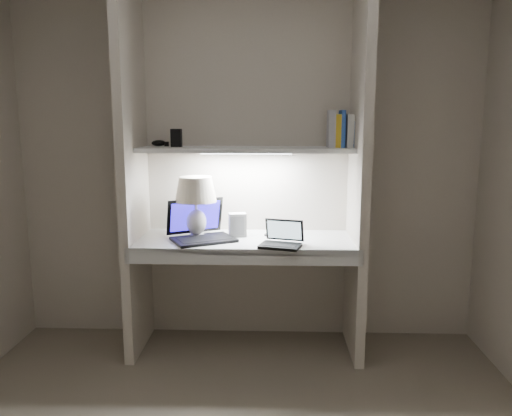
{
  "coord_description": "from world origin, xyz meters",
  "views": [
    {
      "loc": [
        0.18,
        -1.98,
        1.54
      ],
      "look_at": [
        0.08,
        1.05,
        1.01
      ],
      "focal_mm": 35.0,
      "sensor_mm": 36.0,
      "label": 1
    }
  ],
  "objects_px": {
    "laptop_main": "(200,230)",
    "speaker": "(238,225)",
    "table_lamp": "(196,197)",
    "laptop_netbook": "(282,240)",
    "book_row": "(345,130)"
  },
  "relations": [
    {
      "from": "speaker",
      "to": "laptop_netbook",
      "type": "bearing_deg",
      "value": -52.61
    },
    {
      "from": "laptop_main",
      "to": "laptop_netbook",
      "type": "distance_m",
      "value": 0.56
    },
    {
      "from": "table_lamp",
      "to": "book_row",
      "type": "relative_size",
      "value": 1.68
    },
    {
      "from": "laptop_netbook",
      "to": "table_lamp",
      "type": "bearing_deg",
      "value": 174.21
    },
    {
      "from": "table_lamp",
      "to": "book_row",
      "type": "bearing_deg",
      "value": 4.31
    },
    {
      "from": "book_row",
      "to": "laptop_main",
      "type": "bearing_deg",
      "value": -171.79
    },
    {
      "from": "laptop_netbook",
      "to": "book_row",
      "type": "relative_size",
      "value": 1.22
    },
    {
      "from": "laptop_main",
      "to": "speaker",
      "type": "bearing_deg",
      "value": -7.69
    },
    {
      "from": "speaker",
      "to": "book_row",
      "type": "height_order",
      "value": "book_row"
    },
    {
      "from": "table_lamp",
      "to": "laptop_main",
      "type": "bearing_deg",
      "value": -60.72
    },
    {
      "from": "speaker",
      "to": "laptop_main",
      "type": "bearing_deg",
      "value": -172.01
    },
    {
      "from": "laptop_netbook",
      "to": "laptop_main",
      "type": "bearing_deg",
      "value": 178.86
    },
    {
      "from": "table_lamp",
      "to": "laptop_main",
      "type": "distance_m",
      "value": 0.23
    },
    {
      "from": "table_lamp",
      "to": "speaker",
      "type": "bearing_deg",
      "value": 5.35
    },
    {
      "from": "table_lamp",
      "to": "speaker",
      "type": "relative_size",
      "value": 2.56
    }
  ]
}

